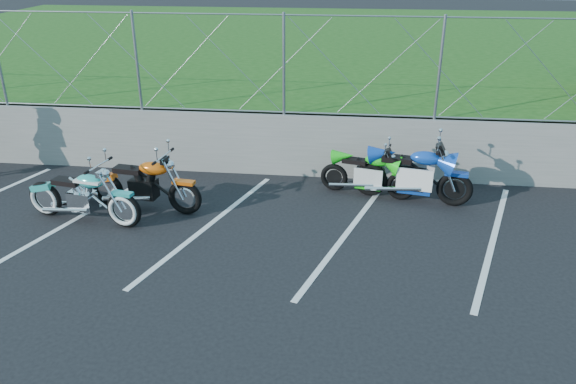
# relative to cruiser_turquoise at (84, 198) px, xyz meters

# --- Properties ---
(ground) EXTENTS (90.00, 90.00, 0.00)m
(ground) POSITION_rel_cruiser_turquoise_xyz_m (2.18, -0.88, -0.45)
(ground) COLOR black
(ground) RESTS_ON ground
(retaining_wall) EXTENTS (30.00, 0.22, 1.30)m
(retaining_wall) POSITION_rel_cruiser_turquoise_xyz_m (2.18, 2.62, 0.20)
(retaining_wall) COLOR slate
(retaining_wall) RESTS_ON ground
(grass_field) EXTENTS (30.00, 20.00, 1.30)m
(grass_field) POSITION_rel_cruiser_turquoise_xyz_m (2.18, 12.62, 0.20)
(grass_field) COLOR #1C4813
(grass_field) RESTS_ON ground
(chain_link_fence) EXTENTS (28.00, 0.03, 2.00)m
(chain_link_fence) POSITION_rel_cruiser_turquoise_xyz_m (2.18, 2.62, 1.85)
(chain_link_fence) COLOR gray
(chain_link_fence) RESTS_ON retaining_wall
(parking_lines) EXTENTS (18.29, 4.31, 0.01)m
(parking_lines) POSITION_rel_cruiser_turquoise_xyz_m (3.38, 0.12, -0.45)
(parking_lines) COLOR silver
(parking_lines) RESTS_ON ground
(cruiser_turquoise) EXTENTS (2.23, 0.70, 1.12)m
(cruiser_turquoise) POSITION_rel_cruiser_turquoise_xyz_m (0.00, 0.00, 0.00)
(cruiser_turquoise) COLOR black
(cruiser_turquoise) RESTS_ON ground
(naked_orange) EXTENTS (2.19, 0.74, 1.10)m
(naked_orange) POSITION_rel_cruiser_turquoise_xyz_m (0.91, 0.58, 0.02)
(naked_orange) COLOR black
(naked_orange) RESTS_ON ground
(sportbike_green) EXTENTS (1.83, 0.67, 0.96)m
(sportbike_green) POSITION_rel_cruiser_turquoise_xyz_m (4.93, 1.71, -0.03)
(sportbike_green) COLOR black
(sportbike_green) RESTS_ON ground
(sportbike_blue) EXTENTS (2.22, 0.79, 1.16)m
(sportbike_blue) POSITION_rel_cruiser_turquoise_xyz_m (5.77, 1.54, 0.05)
(sportbike_blue) COLOR black
(sportbike_blue) RESTS_ON ground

